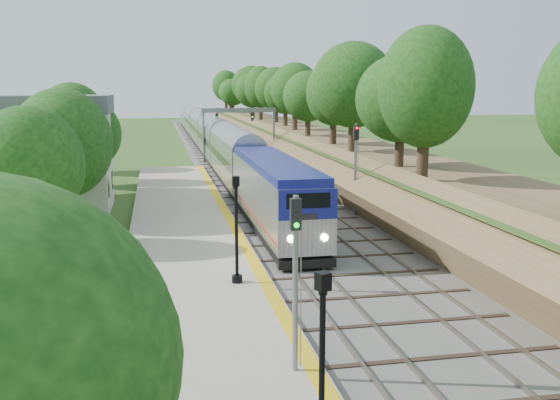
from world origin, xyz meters
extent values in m
plane|color=#2D4C19|center=(0.00, 0.00, 0.00)|extent=(320.00, 320.00, 0.00)
cube|color=#4C4944|center=(2.00, 60.00, 0.06)|extent=(9.50, 170.00, 0.12)
cube|color=gray|center=(-0.72, 60.00, 0.20)|extent=(0.08, 170.00, 0.16)
cube|color=gray|center=(0.72, 60.00, 0.20)|extent=(0.08, 170.00, 0.16)
cube|color=gray|center=(3.28, 60.00, 0.20)|extent=(0.08, 170.00, 0.16)
cube|color=gray|center=(4.72, 60.00, 0.20)|extent=(0.08, 170.00, 0.16)
cube|color=#9F9880|center=(-5.20, 16.00, 0.19)|extent=(6.40, 68.00, 0.38)
cube|color=gold|center=(-2.35, 16.00, 0.39)|extent=(0.55, 68.00, 0.01)
cube|color=brown|center=(11.50, 60.00, 1.50)|extent=(9.00, 170.00, 3.00)
cube|color=brown|center=(7.60, 60.00, 1.30)|extent=(4.47, 170.00, 4.54)
cylinder|color=#332316|center=(10.00, 10.00, 4.31)|extent=(0.60, 0.60, 2.62)
sphere|color=#11370F|center=(10.00, 10.00, 7.88)|extent=(5.70, 5.70, 5.70)
cylinder|color=#332316|center=(10.00, 60.00, 4.31)|extent=(0.60, 0.60, 2.62)
sphere|color=#11370F|center=(10.00, 60.00, 7.88)|extent=(5.70, 5.70, 5.70)
cylinder|color=#332316|center=(10.00, 110.00, 4.31)|extent=(0.60, 0.60, 2.62)
sphere|color=#11370F|center=(10.00, 110.00, 7.88)|extent=(5.70, 5.70, 5.70)
cube|color=beige|center=(-14.00, 30.00, 3.40)|extent=(8.00, 6.00, 6.80)
cube|color=#55575D|center=(-14.00, 30.00, 7.40)|extent=(8.60, 6.60, 1.20)
cube|color=black|center=(-9.99, 28.20, 1.80)|extent=(0.05, 1.10, 1.30)
cube|color=black|center=(-9.99, 31.80, 1.80)|extent=(0.05, 1.10, 1.30)
cube|color=black|center=(-9.99, 28.20, 4.60)|extent=(0.05, 1.10, 1.30)
cube|color=black|center=(-9.99, 31.80, 4.60)|extent=(0.05, 1.10, 1.30)
cylinder|color=slate|center=(-1.50, 55.00, 3.10)|extent=(0.24, 0.24, 6.20)
cylinder|color=slate|center=(6.50, 55.00, 3.10)|extent=(0.24, 0.24, 6.20)
cube|color=slate|center=(2.50, 55.00, 5.95)|extent=(8.40, 0.25, 0.50)
cube|color=black|center=(0.00, 54.85, 5.20)|extent=(0.30, 0.20, 0.90)
cube|color=black|center=(4.00, 54.85, 5.20)|extent=(0.30, 0.20, 0.90)
cylinder|color=#332316|center=(-12.00, 26.00, 1.22)|extent=(0.60, 0.60, 2.45)
sphere|color=#11370F|center=(-12.00, 26.00, 4.55)|extent=(5.32, 5.32, 5.32)
cylinder|color=#332316|center=(-12.00, 42.00, 1.22)|extent=(0.60, 0.60, 2.45)
sphere|color=#11370F|center=(-12.00, 42.00, 4.55)|extent=(5.32, 5.32, 5.32)
cube|color=black|center=(0.00, 20.28, 0.56)|extent=(2.57, 16.08, 0.56)
cube|color=#B7BAC1|center=(0.00, 20.28, 2.42)|extent=(2.79, 16.75, 3.16)
cube|color=navy|center=(0.00, 20.28, 4.21)|extent=(2.68, 16.08, 0.41)
cube|color=navy|center=(0.00, 11.88, 3.30)|extent=(2.76, 0.10, 1.40)
cube|color=black|center=(0.00, 11.84, 3.49)|extent=(2.05, 0.06, 0.70)
cube|color=#AE102B|center=(0.00, 20.28, 1.35)|extent=(2.81, 16.41, 0.09)
cube|color=#B7BAC1|center=(0.00, 38.55, 2.09)|extent=(2.79, 18.61, 3.63)
cube|color=#B7BAC1|center=(0.00, 57.76, 2.09)|extent=(2.79, 18.61, 3.63)
cube|color=#B7BAC1|center=(0.00, 76.97, 2.09)|extent=(2.79, 18.61, 3.63)
cube|color=#B7BAC1|center=(0.00, 96.17, 2.09)|extent=(2.79, 18.61, 3.63)
cube|color=#B7BAC1|center=(0.00, 115.38, 2.09)|extent=(2.79, 18.61, 3.63)
cylinder|color=black|center=(-3.30, -2.94, 2.44)|extent=(0.14, 0.14, 3.82)
cube|color=black|center=(-3.30, -2.94, 4.54)|extent=(0.35, 0.35, 0.39)
cube|color=silver|center=(-3.30, -2.94, 4.54)|extent=(0.25, 0.25, 0.29)
cylinder|color=black|center=(-3.51, 10.16, 0.53)|extent=(0.45, 0.45, 0.31)
cylinder|color=black|center=(-3.51, 10.16, 2.54)|extent=(0.14, 0.14, 4.01)
cube|color=black|center=(-3.51, 10.16, 4.75)|extent=(0.29, 0.29, 0.41)
cube|color=silver|center=(-3.51, 10.16, 4.75)|extent=(0.21, 0.21, 0.31)
cylinder|color=slate|center=(-2.90, 1.54, 2.99)|extent=(0.16, 0.16, 5.23)
cube|color=black|center=(-2.90, 1.54, 5.07)|extent=(0.31, 0.20, 0.90)
cylinder|color=#0CE526|center=(-2.90, 1.42, 5.07)|extent=(0.14, 0.05, 0.14)
cylinder|color=slate|center=(6.20, 24.05, 3.16)|extent=(0.18, 0.18, 6.07)
cube|color=black|center=(6.20, 24.05, 5.60)|extent=(0.33, 0.22, 0.98)
cylinder|color=#FF0C0C|center=(6.20, 23.93, 5.60)|extent=(0.16, 0.06, 0.16)
camera|label=1|loc=(-6.66, -15.20, 8.61)|focal=40.00mm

